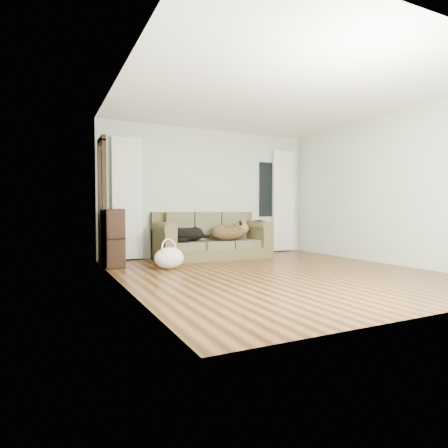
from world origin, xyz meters
name	(u,v)px	position (x,y,z in m)	size (l,w,h in m)	color
floor	(277,273)	(0.00, 0.00, 0.00)	(5.00, 5.00, 0.00)	black
ceiling	(278,96)	(0.00, 0.00, 2.60)	(5.00, 5.00, 0.00)	white
wall_back	(209,193)	(0.00, 2.50, 1.30)	(4.50, 0.04, 2.60)	#B6C6AD
wall_left	(122,179)	(-2.25, 0.00, 1.30)	(0.04, 5.00, 2.60)	#B6C6AD
wall_right	(386,189)	(2.25, 0.00, 1.30)	(0.04, 5.00, 2.60)	#B6C6AD
curtain_left	(127,199)	(-1.70, 2.42, 1.15)	(0.55, 0.08, 2.25)	silver
curtain_right	(283,201)	(1.80, 2.42, 1.15)	(0.55, 0.08, 2.25)	silver
window_pane	(269,190)	(1.45, 2.47, 1.40)	(0.50, 0.03, 1.20)	black
door_casing	(102,203)	(-2.20, 2.05, 1.05)	(0.07, 0.60, 2.10)	black
sofa	(212,235)	(-0.16, 1.97, 0.45)	(2.18, 0.94, 0.89)	brown
dog_black_lab	(186,235)	(-0.73, 1.93, 0.48)	(0.64, 0.45, 0.27)	black
dog_shepherd	(229,233)	(0.14, 1.87, 0.49)	(0.73, 0.51, 0.32)	black
tv_remote	(258,220)	(0.75, 1.78, 0.73)	(0.05, 0.19, 0.02)	black
tote_bag	(169,259)	(-1.33, 1.07, 0.16)	(0.47, 0.36, 0.34)	#EDE6CF
bookshelf	(112,236)	(-2.09, 1.73, 0.50)	(0.29, 0.76, 0.95)	black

